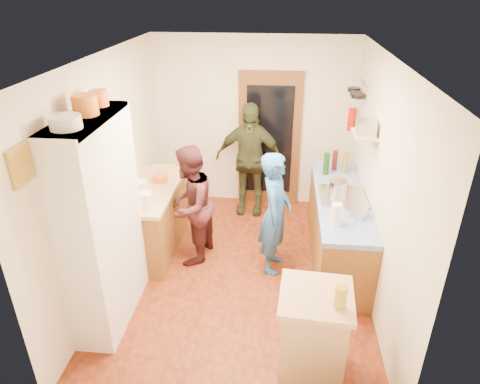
# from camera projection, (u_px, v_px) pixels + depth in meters

# --- Properties ---
(floor) EXTENTS (3.00, 4.00, 0.02)m
(floor) POSITION_uv_depth(u_px,v_px,m) (240.00, 274.00, 5.33)
(floor) COLOR maroon
(floor) RESTS_ON ground
(ceiling) EXTENTS (3.00, 4.00, 0.02)m
(ceiling) POSITION_uv_depth(u_px,v_px,m) (241.00, 56.00, 4.15)
(ceiling) COLOR silver
(ceiling) RESTS_ON ground
(wall_back) EXTENTS (3.00, 0.02, 2.60)m
(wall_back) POSITION_uv_depth(u_px,v_px,m) (254.00, 123.00, 6.52)
(wall_back) COLOR silver
(wall_back) RESTS_ON ground
(wall_front) EXTENTS (3.00, 0.02, 2.60)m
(wall_front) POSITION_uv_depth(u_px,v_px,m) (212.00, 300.00, 2.95)
(wall_front) COLOR silver
(wall_front) RESTS_ON ground
(wall_left) EXTENTS (0.02, 4.00, 2.60)m
(wall_left) POSITION_uv_depth(u_px,v_px,m) (109.00, 173.00, 4.87)
(wall_left) COLOR silver
(wall_left) RESTS_ON ground
(wall_right) EXTENTS (0.02, 4.00, 2.60)m
(wall_right) POSITION_uv_depth(u_px,v_px,m) (380.00, 184.00, 4.60)
(wall_right) COLOR silver
(wall_right) RESTS_ON ground
(door_frame) EXTENTS (0.95, 0.06, 2.10)m
(door_frame) POSITION_uv_depth(u_px,v_px,m) (269.00, 140.00, 6.58)
(door_frame) COLOR brown
(door_frame) RESTS_ON ground
(door_glass) EXTENTS (0.70, 0.02, 1.70)m
(door_glass) POSITION_uv_depth(u_px,v_px,m) (269.00, 141.00, 6.55)
(door_glass) COLOR black
(door_glass) RESTS_ON door_frame
(hutch_body) EXTENTS (0.40, 1.20, 2.20)m
(hutch_body) POSITION_uv_depth(u_px,v_px,m) (102.00, 225.00, 4.23)
(hutch_body) COLOR white
(hutch_body) RESTS_ON ground
(hutch_top_shelf) EXTENTS (0.40, 1.14, 0.04)m
(hutch_top_shelf) POSITION_uv_depth(u_px,v_px,m) (84.00, 119.00, 3.75)
(hutch_top_shelf) COLOR white
(hutch_top_shelf) RESTS_ON hutch_body
(plate_stack) EXTENTS (0.26, 0.26, 0.11)m
(plate_stack) POSITION_uv_depth(u_px,v_px,m) (65.00, 122.00, 3.42)
(plate_stack) COLOR white
(plate_stack) RESTS_ON hutch_top_shelf
(orange_pot_a) EXTENTS (0.22, 0.22, 0.18)m
(orange_pot_a) POSITION_uv_depth(u_px,v_px,m) (85.00, 105.00, 3.75)
(orange_pot_a) COLOR orange
(orange_pot_a) RESTS_ON hutch_top_shelf
(orange_pot_b) EXTENTS (0.17, 0.17, 0.15)m
(orange_pot_b) POSITION_uv_depth(u_px,v_px,m) (99.00, 98.00, 4.03)
(orange_pot_b) COLOR orange
(orange_pot_b) RESTS_ON hutch_top_shelf
(left_counter_base) EXTENTS (0.60, 1.40, 0.85)m
(left_counter_base) POSITION_uv_depth(u_px,v_px,m) (154.00, 220.00, 5.64)
(left_counter_base) COLOR #915B24
(left_counter_base) RESTS_ON ground
(left_counter_top) EXTENTS (0.64, 1.44, 0.05)m
(left_counter_top) POSITION_uv_depth(u_px,v_px,m) (150.00, 190.00, 5.44)
(left_counter_top) COLOR tan
(left_counter_top) RESTS_ON left_counter_base
(toaster) EXTENTS (0.26, 0.20, 0.18)m
(toaster) POSITION_uv_depth(u_px,v_px,m) (141.00, 200.00, 4.94)
(toaster) COLOR white
(toaster) RESTS_ON left_counter_top
(kettle) EXTENTS (0.16, 0.16, 0.18)m
(kettle) POSITION_uv_depth(u_px,v_px,m) (141.00, 188.00, 5.23)
(kettle) COLOR white
(kettle) RESTS_ON left_counter_top
(orange_bowl) EXTENTS (0.20, 0.20, 0.09)m
(orange_bowl) POSITION_uv_depth(u_px,v_px,m) (160.00, 178.00, 5.59)
(orange_bowl) COLOR orange
(orange_bowl) RESTS_ON left_counter_top
(chopping_board) EXTENTS (0.32, 0.25, 0.02)m
(chopping_board) POSITION_uv_depth(u_px,v_px,m) (164.00, 168.00, 5.96)
(chopping_board) COLOR tan
(chopping_board) RESTS_ON left_counter_top
(right_counter_base) EXTENTS (0.60, 2.20, 0.84)m
(right_counter_base) POSITION_uv_depth(u_px,v_px,m) (338.00, 228.00, 5.47)
(right_counter_base) COLOR #915B24
(right_counter_base) RESTS_ON ground
(right_counter_top) EXTENTS (0.62, 2.22, 0.06)m
(right_counter_top) POSITION_uv_depth(u_px,v_px,m) (341.00, 197.00, 5.27)
(right_counter_top) COLOR #073DB0
(right_counter_top) RESTS_ON right_counter_base
(hob) EXTENTS (0.55, 0.58, 0.04)m
(hob) POSITION_uv_depth(u_px,v_px,m) (342.00, 197.00, 5.17)
(hob) COLOR silver
(hob) RESTS_ON right_counter_top
(pot_on_hob) EXTENTS (0.21, 0.21, 0.14)m
(pot_on_hob) POSITION_uv_depth(u_px,v_px,m) (338.00, 186.00, 5.22)
(pot_on_hob) COLOR silver
(pot_on_hob) RESTS_ON hob
(bottle_a) EXTENTS (0.10, 0.10, 0.30)m
(bottle_a) POSITION_uv_depth(u_px,v_px,m) (326.00, 164.00, 5.75)
(bottle_a) COLOR #143F14
(bottle_a) RESTS_ON right_counter_top
(bottle_b) EXTENTS (0.08, 0.08, 0.28)m
(bottle_b) POSITION_uv_depth(u_px,v_px,m) (335.00, 160.00, 5.88)
(bottle_b) COLOR #591419
(bottle_b) RESTS_ON right_counter_top
(bottle_c) EXTENTS (0.09, 0.09, 0.29)m
(bottle_c) POSITION_uv_depth(u_px,v_px,m) (345.00, 163.00, 5.79)
(bottle_c) COLOR olive
(bottle_c) RESTS_ON right_counter_top
(paper_towel) EXTENTS (0.13, 0.13, 0.25)m
(paper_towel) POSITION_uv_depth(u_px,v_px,m) (336.00, 215.00, 4.56)
(paper_towel) COLOR white
(paper_towel) RESTS_ON right_counter_top
(mixing_bowl) EXTENTS (0.29, 0.29, 0.09)m
(mixing_bowl) POSITION_uv_depth(u_px,v_px,m) (356.00, 212.00, 4.78)
(mixing_bowl) COLOR silver
(mixing_bowl) RESTS_ON right_counter_top
(island_base) EXTENTS (0.59, 0.59, 0.86)m
(island_base) POSITION_uv_depth(u_px,v_px,m) (312.00, 337.00, 3.80)
(island_base) COLOR tan
(island_base) RESTS_ON ground
(island_top) EXTENTS (0.66, 0.66, 0.05)m
(island_top) POSITION_uv_depth(u_px,v_px,m) (317.00, 297.00, 3.60)
(island_top) COLOR tan
(island_top) RESTS_ON island_base
(cutting_board) EXTENTS (0.37, 0.30, 0.02)m
(cutting_board) POSITION_uv_depth(u_px,v_px,m) (311.00, 291.00, 3.65)
(cutting_board) COLOR white
(cutting_board) RESTS_ON island_top
(oil_jar) EXTENTS (0.11, 0.11, 0.20)m
(oil_jar) POSITION_uv_depth(u_px,v_px,m) (341.00, 297.00, 3.41)
(oil_jar) COLOR #AD9E2D
(oil_jar) RESTS_ON island_top
(pan_rail) EXTENTS (0.02, 0.65, 0.02)m
(pan_rail) POSITION_uv_depth(u_px,v_px,m) (362.00, 83.00, 5.63)
(pan_rail) COLOR silver
(pan_rail) RESTS_ON wall_right
(pan_hang_a) EXTENTS (0.18, 0.18, 0.05)m
(pan_hang_a) POSITION_uv_depth(u_px,v_px,m) (358.00, 96.00, 5.53)
(pan_hang_a) COLOR black
(pan_hang_a) RESTS_ON pan_rail
(pan_hang_b) EXTENTS (0.16, 0.16, 0.05)m
(pan_hang_b) POSITION_uv_depth(u_px,v_px,m) (356.00, 94.00, 5.72)
(pan_hang_b) COLOR black
(pan_hang_b) RESTS_ON pan_rail
(pan_hang_c) EXTENTS (0.17, 0.17, 0.05)m
(pan_hang_c) POSITION_uv_depth(u_px,v_px,m) (354.00, 89.00, 5.89)
(pan_hang_c) COLOR black
(pan_hang_c) RESTS_ON pan_rail
(wall_shelf) EXTENTS (0.26, 0.42, 0.03)m
(wall_shelf) POSITION_uv_depth(u_px,v_px,m) (365.00, 135.00, 4.84)
(wall_shelf) COLOR tan
(wall_shelf) RESTS_ON wall_right
(radio) EXTENTS (0.25, 0.32, 0.15)m
(radio) POSITION_uv_depth(u_px,v_px,m) (366.00, 127.00, 4.79)
(radio) COLOR silver
(radio) RESTS_ON wall_shelf
(ext_bracket) EXTENTS (0.06, 0.10, 0.04)m
(ext_bracket) POSITION_uv_depth(u_px,v_px,m) (356.00, 123.00, 6.05)
(ext_bracket) COLOR black
(ext_bracket) RESTS_ON wall_right
(fire_extinguisher) EXTENTS (0.11, 0.11, 0.32)m
(fire_extinguisher) POSITION_uv_depth(u_px,v_px,m) (352.00, 119.00, 6.03)
(fire_extinguisher) COLOR red
(fire_extinguisher) RESTS_ON wall_right
(picture_frame) EXTENTS (0.03, 0.25, 0.30)m
(picture_frame) POSITION_uv_depth(u_px,v_px,m) (21.00, 165.00, 3.16)
(picture_frame) COLOR gold
(picture_frame) RESTS_ON wall_left
(person_hob) EXTENTS (0.43, 0.60, 1.55)m
(person_hob) POSITION_uv_depth(u_px,v_px,m) (277.00, 215.00, 5.08)
(person_hob) COLOR #295BA2
(person_hob) RESTS_ON ground
(person_left) EXTENTS (0.71, 0.84, 1.54)m
(person_left) POSITION_uv_depth(u_px,v_px,m) (193.00, 205.00, 5.30)
(person_left) COLOR #441C20
(person_left) RESTS_ON ground
(person_back) EXTENTS (1.04, 0.48, 1.73)m
(person_back) POSITION_uv_depth(u_px,v_px,m) (250.00, 159.00, 6.37)
(person_back) COLOR #32371E
(person_back) RESTS_ON ground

